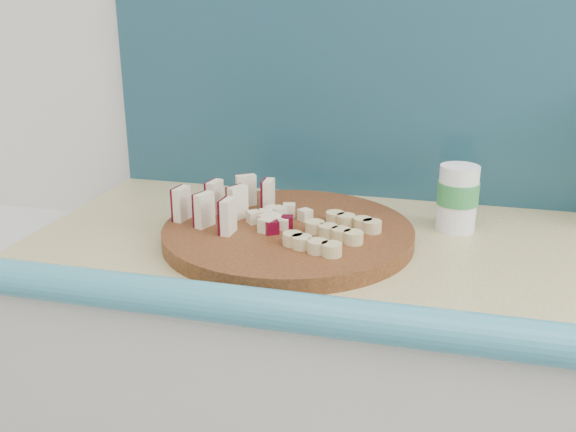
# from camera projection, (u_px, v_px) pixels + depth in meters

# --- Properties ---
(cutting_board) EXTENTS (0.60, 0.60, 0.03)m
(cutting_board) POSITION_uv_depth(u_px,v_px,m) (288.00, 234.00, 1.18)
(cutting_board) COLOR #421B0E
(cutting_board) RESTS_ON kitchen_counter
(apple_wedges) EXTENTS (0.18, 0.20, 0.06)m
(apple_wedges) POSITION_uv_depth(u_px,v_px,m) (226.00, 202.00, 1.21)
(apple_wedges) COLOR #F7EAC5
(apple_wedges) RESTS_ON cutting_board
(apple_chunks) EXTENTS (0.08, 0.08, 0.02)m
(apple_chunks) POSITION_uv_depth(u_px,v_px,m) (276.00, 217.00, 1.19)
(apple_chunks) COLOR beige
(apple_chunks) RESTS_ON cutting_board
(banana_slices) EXTENTS (0.16, 0.19, 0.02)m
(banana_slices) POSITION_uv_depth(u_px,v_px,m) (333.00, 233.00, 1.11)
(banana_slices) COLOR #D5BE82
(banana_slices) RESTS_ON cutting_board
(canister) EXTENTS (0.08, 0.08, 0.13)m
(canister) POSITION_uv_depth(u_px,v_px,m) (458.00, 197.00, 1.22)
(canister) COLOR white
(canister) RESTS_ON kitchen_counter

